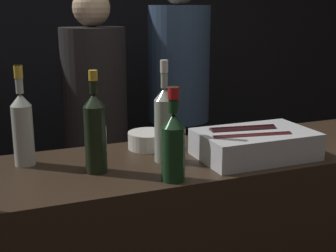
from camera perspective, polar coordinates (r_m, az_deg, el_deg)
wall_back_chalkboard at (r=3.71m, az=-12.32°, el=11.73°), size 6.40×0.06×2.80m
ice_bin_with_bottles at (r=1.80m, az=10.39°, el=-2.06°), size 0.43×0.28×0.11m
bowl_white at (r=1.89m, az=-2.39°, el=-1.66°), size 0.17×0.17×0.07m
rose_wine_bottle at (r=1.74m, az=-17.31°, el=-0.01°), size 0.07×0.07×0.36m
white_wine_bottle at (r=1.70m, az=-0.46°, el=0.52°), size 0.07×0.07×0.37m
red_wine_bottle_burgundy at (r=1.51m, az=0.64°, el=-2.07°), size 0.08×0.08×0.31m
champagne_bottle at (r=1.61m, az=-8.87°, el=-0.55°), size 0.08×0.08×0.35m
person_in_hoodie at (r=2.77m, az=-8.83°, el=0.92°), size 0.37×0.37×1.65m
person_blond_tee at (r=3.09m, az=1.30°, el=3.75°), size 0.40×0.40×1.77m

